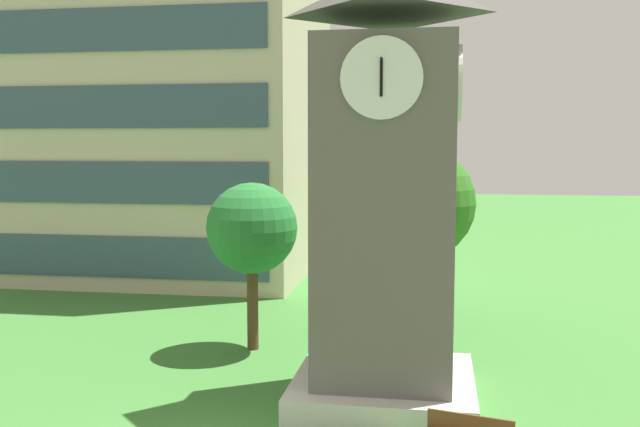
{
  "coord_description": "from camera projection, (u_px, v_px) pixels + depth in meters",
  "views": [
    {
      "loc": [
        4.86,
        -12.97,
        6.44
      ],
      "look_at": [
        1.82,
        5.54,
        4.59
      ],
      "focal_mm": 39.84,
      "sensor_mm": 36.0,
      "label": 1
    }
  ],
  "objects": [
    {
      "name": "office_building",
      "position": [
        162.0,
        82.0,
        36.13
      ],
      "size": [
        15.39,
        12.95,
        19.2
      ],
      "color": "beige",
      "rests_on": "ground"
    },
    {
      "name": "tree_by_building",
      "position": [
        252.0,
        229.0,
        21.97
      ],
      "size": [
        2.83,
        2.83,
        5.25
      ],
      "color": "#513823",
      "rests_on": "ground"
    },
    {
      "name": "clock_tower",
      "position": [
        386.0,
        211.0,
        17.55
      ],
      "size": [
        4.48,
        4.48,
        10.68
      ],
      "color": "#605B56",
      "rests_on": "ground"
    },
    {
      "name": "tree_near_tower",
      "position": [
        419.0,
        203.0,
        26.11
      ],
      "size": [
        4.18,
        4.18,
        6.35
      ],
      "color": "#513823",
      "rests_on": "ground"
    }
  ]
}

